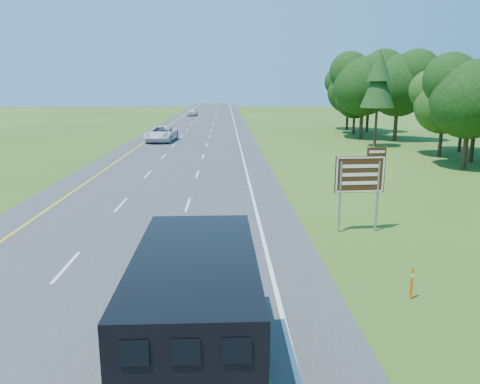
# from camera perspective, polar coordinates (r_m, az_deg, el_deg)

# --- Properties ---
(road) EXTENTS (15.00, 260.00, 0.04)m
(road) POSITION_cam_1_polar(r_m,az_deg,el_deg) (55.47, -5.86, 6.10)
(road) COLOR #38383A
(road) RESTS_ON ground
(lane_markings) EXTENTS (11.15, 260.00, 0.01)m
(lane_markings) POSITION_cam_1_polar(r_m,az_deg,el_deg) (55.47, -5.86, 6.12)
(lane_markings) COLOR yellow
(lane_markings) RESTS_ON road
(horse_truck) EXTENTS (2.43, 7.39, 3.26)m
(horse_truck) POSITION_cam_1_polar(r_m,az_deg,el_deg) (10.05, -5.17, -14.46)
(horse_truck) COLOR black
(horse_truck) RESTS_ON road
(white_suv) EXTENTS (3.55, 6.76, 1.81)m
(white_suv) POSITION_cam_1_polar(r_m,az_deg,el_deg) (56.05, -9.56, 7.01)
(white_suv) COLOR silver
(white_suv) RESTS_ON road
(far_car) EXTENTS (2.24, 5.08, 1.70)m
(far_car) POSITION_cam_1_polar(r_m,az_deg,el_deg) (105.06, -5.83, 9.68)
(far_car) COLOR silver
(far_car) RESTS_ON road
(exit_sign) EXTENTS (2.24, 0.24, 3.80)m
(exit_sign) POSITION_cam_1_polar(r_m,az_deg,el_deg) (21.14, 14.50, 1.69)
(exit_sign) COLOR gray
(exit_sign) RESTS_ON ground
(delineator) EXTENTS (0.08, 0.05, 1.01)m
(delineator) POSITION_cam_1_polar(r_m,az_deg,el_deg) (15.39, 20.21, -10.35)
(delineator) COLOR #F8540D
(delineator) RESTS_ON ground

